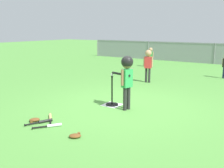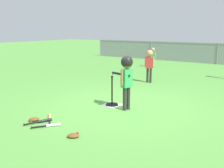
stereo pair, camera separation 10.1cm
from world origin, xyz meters
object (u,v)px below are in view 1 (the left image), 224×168
(fielder_near_right, at_px, (151,55))
(spare_bat_wood, at_px, (50,118))
(spare_bat_silver, at_px, (51,126))
(batting_tee, at_px, (112,100))
(fielder_deep_right, at_px, (148,62))
(glove_by_plate, at_px, (34,120))
(spare_bat_black, at_px, (43,122))
(baseball_on_tee, at_px, (112,75))
(batter_child, at_px, (127,72))
(glove_near_bats, at_px, (75,136))

(fielder_near_right, bearing_deg, spare_bat_wood, -79.19)
(spare_bat_silver, bearing_deg, batting_tee, 85.36)
(fielder_deep_right, relative_size, glove_by_plate, 4.36)
(glove_by_plate, bearing_deg, spare_bat_black, 9.02)
(fielder_near_right, height_order, spare_bat_wood, fielder_near_right)
(baseball_on_tee, relative_size, fielder_deep_right, 0.06)
(fielder_deep_right, bearing_deg, spare_bat_wood, -90.15)
(batter_child, bearing_deg, baseball_on_tee, 165.18)
(fielder_deep_right, bearing_deg, glove_by_plate, -92.28)
(spare_bat_silver, bearing_deg, glove_near_bats, -9.09)
(fielder_deep_right, distance_m, fielder_near_right, 3.93)
(batter_child, bearing_deg, glove_near_bats, -87.90)
(spare_bat_wood, xyz_separation_m, glove_near_bats, (1.09, -0.42, 0.01))
(batter_child, distance_m, spare_bat_black, 2.20)
(spare_bat_silver, relative_size, glove_by_plate, 1.83)
(spare_bat_black, bearing_deg, batter_child, 60.52)
(spare_bat_black, bearing_deg, batting_tee, 75.76)
(batter_child, distance_m, glove_by_plate, 2.33)
(spare_bat_wood, distance_m, glove_near_bats, 1.17)
(spare_bat_silver, relative_size, spare_bat_black, 0.89)
(spare_bat_wood, bearing_deg, batting_tee, 72.82)
(spare_bat_wood, bearing_deg, fielder_deep_right, 89.85)
(baseball_on_tee, xyz_separation_m, spare_bat_black, (-0.48, -1.88, -0.76))
(glove_by_plate, bearing_deg, batting_tee, 70.08)
(fielder_deep_right, xyz_separation_m, fielder_near_right, (-1.60, 3.58, -0.13))
(glove_by_plate, bearing_deg, batter_child, 55.94)
(fielder_near_right, bearing_deg, spare_bat_silver, -77.32)
(batting_tee, relative_size, fielder_near_right, 0.76)
(batting_tee, distance_m, baseball_on_tee, 0.66)
(batting_tee, distance_m, spare_bat_silver, 1.96)
(fielder_near_right, bearing_deg, batter_child, -69.03)
(batter_child, distance_m, spare_bat_silver, 2.13)
(batter_child, height_order, spare_bat_black, batter_child)
(spare_bat_wood, relative_size, glove_by_plate, 2.07)
(spare_bat_silver, bearing_deg, baseball_on_tee, 85.36)
(batting_tee, bearing_deg, spare_bat_black, -104.24)
(baseball_on_tee, xyz_separation_m, batter_child, (0.51, -0.14, 0.14))
(batting_tee, height_order, glove_near_bats, batting_tee)
(fielder_deep_right, height_order, fielder_near_right, fielder_deep_right)
(baseball_on_tee, distance_m, batter_child, 0.55)
(fielder_deep_right, distance_m, spare_bat_silver, 5.10)
(batter_child, xyz_separation_m, spare_bat_wood, (-1.02, -1.51, -0.90))
(batting_tee, bearing_deg, baseball_on_tee, 180.00)
(spare_bat_wood, bearing_deg, baseball_on_tee, 72.82)
(baseball_on_tee, xyz_separation_m, fielder_near_right, (-2.10, 6.67, -0.15))
(baseball_on_tee, relative_size, spare_bat_silver, 0.15)
(spare_bat_silver, bearing_deg, glove_by_plate, 176.83)
(glove_by_plate, bearing_deg, fielder_deep_right, 87.72)
(glove_near_bats, bearing_deg, baseball_on_tee, 105.71)
(fielder_near_right, bearing_deg, fielder_deep_right, -65.94)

